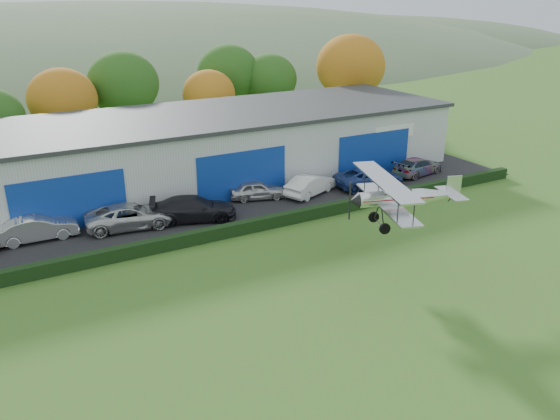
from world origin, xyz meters
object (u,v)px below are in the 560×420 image
car_3 (194,208)px  biplane (401,196)px  car_4 (257,190)px  car_5 (310,185)px  car_2 (130,216)px  car_1 (37,228)px  hangar (210,146)px  car_6 (369,177)px  car_7 (418,166)px

car_3 → biplane: biplane is taller
car_4 → car_5: bearing=-88.1°
biplane → car_2: bearing=150.2°
car_1 → car_4: size_ratio=1.17×
car_1 → car_3: size_ratio=0.85×
hangar → car_1: bearing=-155.0°
car_1 → car_4: 15.04m
car_4 → biplane: size_ratio=0.57×
car_6 → biplane: biplane is taller
car_4 → car_7: 14.41m
car_1 → car_2: size_ratio=0.85×
car_3 → biplane: 14.21m
hangar → biplane: size_ratio=5.70×
car_7 → car_2: bearing=78.9°
car_3 → car_7: (19.91, 0.41, -0.10)m
car_3 → car_6: bearing=-72.3°
car_2 → car_4: 9.58m
car_6 → biplane: bearing=155.7°
car_2 → biplane: biplane is taller
car_6 → car_7: bearing=-76.7°
car_6 → car_3: bearing=96.5°
car_5 → car_7: size_ratio=0.94×
car_5 → car_3: bearing=71.0°
car_1 → biplane: size_ratio=0.67×
car_5 → car_7: bearing=-113.2°
biplane → car_7: bearing=62.2°
car_3 → car_6: (14.38, -0.18, -0.06)m
hangar → biplane: (2.62, -19.99, 1.47)m
car_3 → car_4: car_3 is taller
car_2 → car_6: (18.38, -0.98, -0.02)m
car_4 → car_6: bearing=-84.3°
car_2 → car_7: size_ratio=1.15×
car_6 → car_4: bearing=85.6°
hangar → car_3: 9.65m
car_4 → car_6: 9.02m
hangar → car_1: (-14.17, -6.61, -1.82)m
car_2 → car_3: size_ratio=1.00×
car_5 → car_7: car_5 is taller
car_6 → car_2: bearing=94.1°
car_5 → car_1: bearing=64.4°
hangar → car_6: (9.70, -8.42, -1.85)m
hangar → car_7: (15.22, -7.83, -1.90)m
car_7 → biplane: 17.84m
car_1 → car_6: bearing=-93.1°
car_7 → car_5: bearing=79.0°
car_6 → biplane: size_ratio=0.77×
car_6 → car_7: car_6 is taller
car_1 → car_3: car_3 is taller
car_3 → car_5: (9.46, 0.56, -0.05)m
hangar → car_4: hangar is taller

